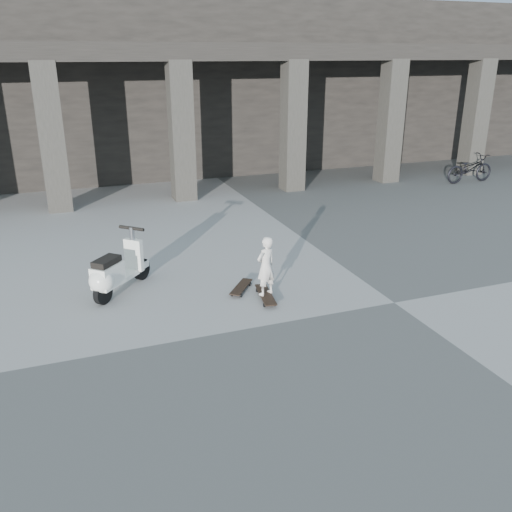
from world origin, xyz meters
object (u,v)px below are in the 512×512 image
object	(u,v)px
scooter	(113,274)
child	(266,266)
bicycle	(470,168)
skateboard_spare	(241,287)
longboard	(266,295)

from	to	relation	value
scooter	child	bearing A→B (deg)	-69.49
bicycle	child	bearing A→B (deg)	121.49
skateboard_spare	bicycle	world-z (taller)	bicycle
longboard	skateboard_spare	distance (m)	0.57
scooter	bicycle	size ratio (longest dim) A/B	0.71
longboard	scooter	world-z (taller)	scooter
skateboard_spare	child	size ratio (longest dim) A/B	0.68
child	bicycle	xyz separation A→B (m)	(9.97, 6.34, -0.16)
scooter	bicycle	xyz separation A→B (m)	(12.51, 5.30, 0.03)
longboard	scooter	distance (m)	2.78
skateboard_spare	scooter	world-z (taller)	scooter
bicycle	scooter	bearing A→B (deg)	111.97
bicycle	skateboard_spare	bearing A→B (deg)	118.72
longboard	skateboard_spare	world-z (taller)	same
scooter	longboard	bearing A→B (deg)	-69.49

